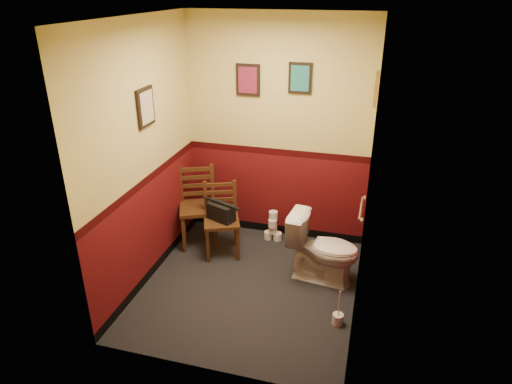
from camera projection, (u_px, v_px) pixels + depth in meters
The scene contains 17 objects.
floor at pixel (250, 286), 4.89m from camera, with size 2.20×2.40×0.00m, color black.
ceiling at pixel (248, 17), 3.75m from camera, with size 2.20×2.40×0.00m, color silver.
wall_back at pixel (277, 133), 5.37m from camera, with size 2.20×2.70×0.00m, color #550E11.
wall_front at pixel (203, 229), 3.27m from camera, with size 2.20×2.70×0.00m, color #550E11.
wall_left at pixel (144, 158), 4.58m from camera, with size 2.40×2.70×0.00m, color #550E11.
wall_right at pixel (368, 181), 4.06m from camera, with size 2.40×2.70×0.00m, color #550E11.
grab_bar at pixel (361, 209), 4.45m from camera, with size 0.05×0.56×0.06m.
framed_print_back_a at pixel (248, 80), 5.19m from camera, with size 0.28×0.04×0.36m.
framed_print_back_b at pixel (300, 78), 5.02m from camera, with size 0.26×0.04×0.34m.
framed_print_left at pixel (146, 107), 4.46m from camera, with size 0.04×0.30×0.38m.
framed_print_right at pixel (376, 89), 4.29m from camera, with size 0.04×0.34×0.28m.
toilet at pixel (323, 249), 4.86m from camera, with size 0.43×0.76×0.75m, color white.
toilet_brush at pixel (338, 318), 4.33m from camera, with size 0.10×0.10×0.38m.
chair_left at pixel (198, 206), 5.55m from camera, with size 0.59×0.59×0.96m.
chair_right at pixel (221, 219), 5.34m from camera, with size 0.53×0.53×0.86m.
handbag at pixel (221, 212), 5.26m from camera, with size 0.35×0.26×0.23m.
tp_stack at pixel (273, 228), 5.70m from camera, with size 0.22×0.14×0.39m.
Camera 1 is at (1.13, -3.85, 2.96)m, focal length 32.00 mm.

